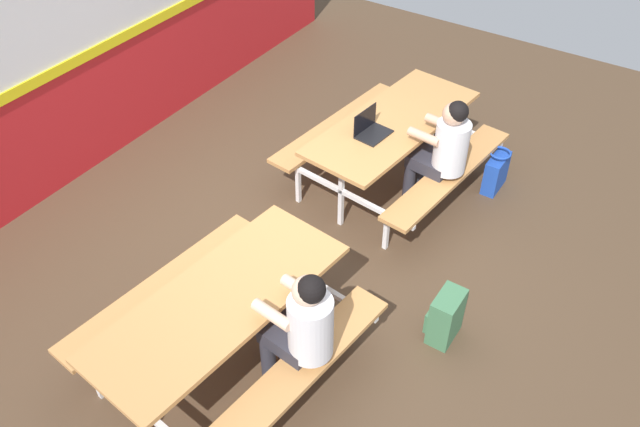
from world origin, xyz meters
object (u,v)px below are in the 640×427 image
(picnic_table_left, at_px, (222,314))
(student_nearer, at_px, (301,325))
(laptop_dark, at_px, (371,129))
(tote_bag_bright, at_px, (496,172))
(picnic_table_right, at_px, (392,135))
(student_further, at_px, (443,148))
(backpack_dark, at_px, (445,317))

(picnic_table_left, relative_size, student_nearer, 1.64)
(laptop_dark, xyz_separation_m, tote_bag_bright, (0.81, -0.97, -0.59))
(picnic_table_right, xyz_separation_m, student_further, (-0.10, -0.55, 0.13))
(picnic_table_right, bearing_deg, student_nearer, -165.55)
(picnic_table_right, bearing_deg, laptop_dark, 166.58)
(picnic_table_left, bearing_deg, student_further, -11.49)
(picnic_table_left, distance_m, backpack_dark, 1.69)
(student_further, xyz_separation_m, laptop_dark, (-0.20, 0.62, 0.08))
(laptop_dark, bearing_deg, backpack_dark, -130.50)
(picnic_table_left, bearing_deg, student_nearer, -76.83)
(student_further, height_order, backpack_dark, student_further)
(picnic_table_right, height_order, student_further, student_further)
(student_further, relative_size, backpack_dark, 2.74)
(picnic_table_right, xyz_separation_m, laptop_dark, (-0.30, 0.07, 0.21))
(student_nearer, height_order, student_further, same)
(student_nearer, bearing_deg, picnic_table_right, 14.45)
(picnic_table_right, distance_m, backpack_dark, 1.95)
(student_nearer, relative_size, student_further, 1.00)
(picnic_table_left, height_order, student_further, student_further)
(laptop_dark, relative_size, tote_bag_bright, 0.80)
(picnic_table_right, distance_m, laptop_dark, 0.37)
(picnic_table_left, xyz_separation_m, laptop_dark, (2.26, 0.12, 0.21))
(student_further, bearing_deg, picnic_table_left, 168.51)
(picnic_table_left, height_order, picnic_table_right, same)
(picnic_table_left, bearing_deg, picnic_table_right, 1.10)
(picnic_table_left, height_order, backpack_dark, picnic_table_left)
(student_further, bearing_deg, tote_bag_bright, -29.87)
(picnic_table_left, distance_m, student_nearer, 0.61)
(backpack_dark, xyz_separation_m, tote_bag_bright, (1.95, 0.36, -0.02))
(picnic_table_right, relative_size, backpack_dark, 4.49)
(picnic_table_right, height_order, laptop_dark, laptop_dark)
(picnic_table_left, distance_m, student_further, 2.51)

